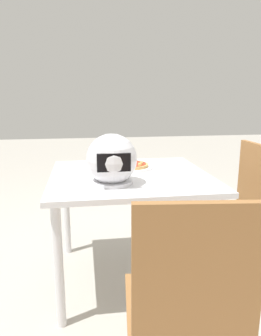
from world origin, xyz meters
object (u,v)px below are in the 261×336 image
at_px(pizza, 131,165).
at_px(chair_far, 188,306).
at_px(dining_table, 130,187).
at_px(motorcycle_helmet, 112,160).

height_order(pizza, chair_far, chair_far).
relative_size(dining_table, motorcycle_helmet, 3.49).
distance_m(dining_table, pizza, 0.20).
bearing_deg(motorcycle_helmet, chair_far, 102.18).
bearing_deg(dining_table, motorcycle_helmet, 56.68).
height_order(dining_table, chair_far, chair_far).
bearing_deg(pizza, chair_far, 90.79).
bearing_deg(dining_table, chair_far, 92.48).
relative_size(motorcycle_helmet, chair_far, 0.31).
bearing_deg(chair_far, motorcycle_helmet, -77.82).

